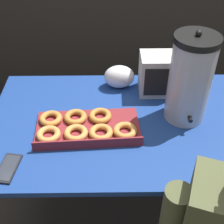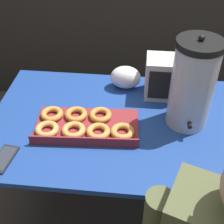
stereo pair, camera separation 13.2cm
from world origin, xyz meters
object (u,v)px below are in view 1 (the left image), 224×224
(coffee_urn, at_px, (190,79))
(cell_phone, at_px, (8,168))
(space_heater, at_px, (157,74))
(donut_box, at_px, (85,127))

(coffee_urn, xyz_separation_m, cell_phone, (-0.78, -0.33, -0.21))
(coffee_urn, xyz_separation_m, space_heater, (-0.11, 0.21, -0.11))
(donut_box, relative_size, cell_phone, 3.12)
(donut_box, distance_m, coffee_urn, 0.53)
(donut_box, relative_size, space_heater, 2.32)
(cell_phone, bearing_deg, coffee_urn, 30.98)
(donut_box, bearing_deg, coffee_urn, 8.84)
(coffee_urn, height_order, cell_phone, coffee_urn)
(donut_box, relative_size, coffee_urn, 1.12)
(donut_box, height_order, coffee_urn, coffee_urn)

